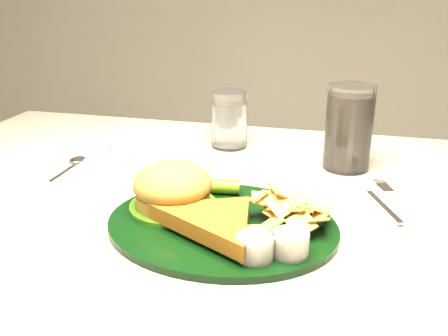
% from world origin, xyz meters
% --- Properties ---
extents(dinner_plate, '(0.35, 0.29, 0.07)m').
position_xyz_m(dinner_plate, '(0.06, -0.11, 0.79)').
color(dinner_plate, black).
rests_on(dinner_plate, table).
extents(water_glass, '(0.09, 0.09, 0.12)m').
position_xyz_m(water_glass, '(-0.01, 0.24, 0.81)').
color(water_glass, white).
rests_on(water_glass, table).
extents(cola_glass, '(0.11, 0.11, 0.16)m').
position_xyz_m(cola_glass, '(0.23, 0.17, 0.83)').
color(cola_glass, black).
rests_on(cola_glass, table).
extents(fork_napkin, '(0.16, 0.18, 0.01)m').
position_xyz_m(fork_napkin, '(0.29, 0.01, 0.76)').
color(fork_napkin, white).
rests_on(fork_napkin, table).
extents(spoon, '(0.03, 0.13, 0.01)m').
position_xyz_m(spoon, '(-0.27, 0.02, 0.75)').
color(spoon, white).
rests_on(spoon, table).
extents(ramekin, '(0.05, 0.05, 0.03)m').
position_xyz_m(ramekin, '(-0.23, 0.18, 0.77)').
color(ramekin, white).
rests_on(ramekin, table).
extents(wrapped_straw, '(0.23, 0.12, 0.01)m').
position_xyz_m(wrapped_straw, '(0.00, 0.16, 0.75)').
color(wrapped_straw, white).
rests_on(wrapped_straw, table).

